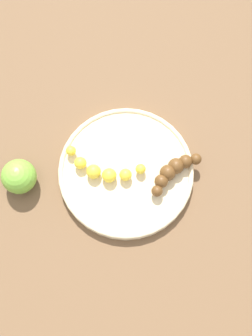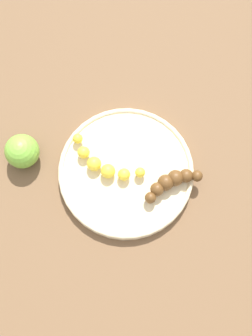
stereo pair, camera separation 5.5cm
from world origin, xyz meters
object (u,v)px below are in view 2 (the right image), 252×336
at_px(banana_yellow, 103,164).
at_px(apple_green, 22,151).
at_px(fruit_bowl, 126,172).
at_px(banana_overripe, 171,182).

xyz_separation_m(banana_yellow, apple_green, (-0.05, -0.15, 0.00)).
xyz_separation_m(fruit_bowl, banana_yellow, (-0.02, -0.04, 0.02)).
distance_m(banana_overripe, apple_green, 0.30).
distance_m(fruit_bowl, apple_green, 0.21).
relative_size(banana_overripe, apple_green, 1.73).
distance_m(banana_overripe, banana_yellow, 0.14).
bearing_deg(apple_green, fruit_bowl, 72.07).
xyz_separation_m(fruit_bowl, apple_green, (-0.06, -0.20, 0.02)).
relative_size(fruit_bowl, banana_overripe, 2.28).
height_order(fruit_bowl, banana_yellow, banana_yellow).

